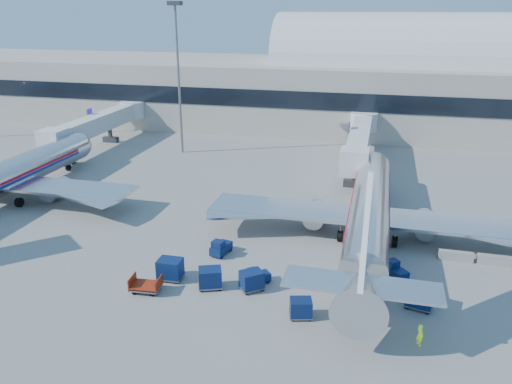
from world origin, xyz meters
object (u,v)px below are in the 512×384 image
(jetbridge_near, at_px, (360,137))
(tug_lead, at_px, (257,276))
(jetbridge_mid, at_px, (102,122))
(airliner_mid, at_px, (3,178))
(cart_train_a, at_px, (252,280))
(barrier_mid, at_px, (495,260))
(cart_open_red, at_px, (146,286))
(tug_right, at_px, (395,270))
(mast_west, at_px, (178,57))
(tug_left, at_px, (220,247))
(cart_train_b, at_px, (210,278))
(cart_solo_near, at_px, (301,308))
(ramp_worker, at_px, (420,335))
(cart_train_c, at_px, (170,269))
(airliner_main, at_px, (369,212))
(cart_solo_far, at_px, (420,296))
(barrier_near, at_px, (456,256))

(jetbridge_near, xyz_separation_m, tug_lead, (-6.21, -37.12, -3.31))
(jetbridge_near, xyz_separation_m, jetbridge_mid, (-42.00, 0.00, 0.00))
(airliner_mid, distance_m, cart_train_a, 35.38)
(barrier_mid, distance_m, cart_open_red, 30.61)
(airliner_mid, height_order, tug_right, airliner_mid)
(mast_west, relative_size, cart_open_red, 9.03)
(jetbridge_near, relative_size, tug_left, 10.75)
(tug_lead, relative_size, cart_train_b, 0.96)
(cart_train_b, bearing_deg, tug_lead, 4.02)
(barrier_mid, relative_size, cart_open_red, 1.20)
(cart_solo_near, xyz_separation_m, ramp_worker, (8.36, -1.20, 0.00))
(cart_train_c, bearing_deg, cart_solo_near, -15.08)
(airliner_mid, distance_m, tug_right, 45.20)
(cart_train_c, bearing_deg, cart_open_red, -117.38)
(jetbridge_mid, xyz_separation_m, tug_right, (47.01, -33.23, -3.28))
(airliner_main, xyz_separation_m, airliner_mid, (-42.00, 0.00, 0.00))
(tug_lead, height_order, cart_open_red, tug_lead)
(cart_solo_far, bearing_deg, barrier_mid, 64.80)
(cart_solo_near, bearing_deg, cart_train_b, 148.59)
(cart_solo_far, bearing_deg, cart_train_c, -164.61)
(jetbridge_mid, relative_size, tug_lead, 12.11)
(jetbridge_mid, distance_m, barrier_near, 59.90)
(airliner_mid, xyz_separation_m, cart_train_a, (33.25, -11.92, -2.05))
(mast_west, bearing_deg, airliner_main, -40.36)
(airliner_main, bearing_deg, tug_lead, -128.54)
(tug_right, distance_m, tug_left, 15.77)
(mast_west, height_order, ramp_worker, mast_west)
(cart_train_a, bearing_deg, airliner_main, 15.30)
(jetbridge_mid, bearing_deg, cart_train_b, -50.20)
(jetbridge_mid, distance_m, cart_train_a, 52.36)
(jetbridge_near, xyz_separation_m, mast_west, (-27.60, -0.81, 10.86))
(airliner_mid, distance_m, cart_train_c, 28.85)
(mast_west, bearing_deg, tug_left, -62.31)
(cart_train_c, bearing_deg, barrier_mid, 17.76)
(tug_lead, bearing_deg, cart_open_red, 162.83)
(jetbridge_mid, bearing_deg, jetbridge_near, 0.00)
(cart_train_c, bearing_deg, ramp_worker, -12.83)
(cart_train_a, bearing_deg, ramp_worker, -55.95)
(tug_left, distance_m, cart_train_a, 6.90)
(barrier_near, bearing_deg, airliner_mid, 177.13)
(cart_train_c, relative_size, cart_solo_near, 1.09)
(barrier_near, distance_m, ramp_worker, 14.03)
(mast_west, bearing_deg, cart_train_a, -60.40)
(tug_lead, distance_m, cart_train_a, 1.14)
(barrier_mid, xyz_separation_m, cart_train_b, (-23.41, -9.95, 0.47))
(tug_right, distance_m, cart_solo_far, 4.67)
(airliner_mid, distance_m, mast_west, 30.57)
(cart_train_a, xyz_separation_m, cart_train_b, (-3.36, -0.54, 0.04))
(airliner_mid, height_order, cart_train_b, airliner_mid)
(airliner_mid, xyz_separation_m, tug_lead, (33.38, -10.81, -2.31))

